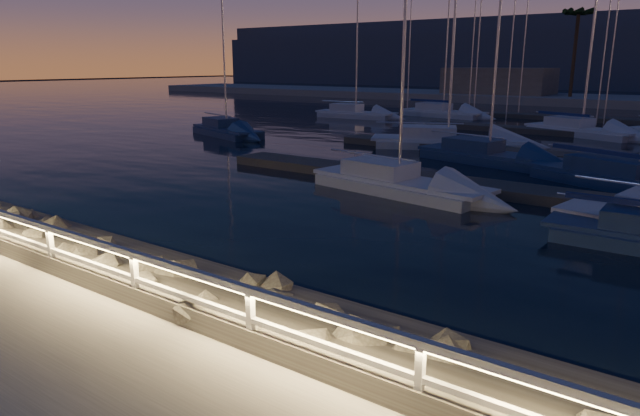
% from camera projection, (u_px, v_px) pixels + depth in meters
% --- Properties ---
extents(ground, '(400.00, 400.00, 0.00)m').
position_uv_depth(ground, '(107.00, 291.00, 11.57)').
color(ground, '#A8A297').
rests_on(ground, ground).
extents(harbor_water, '(400.00, 440.00, 0.60)m').
position_uv_depth(harbor_water, '(542.00, 152.00, 36.22)').
color(harbor_water, black).
rests_on(harbor_water, ground).
extents(guard_rail, '(44.11, 0.12, 1.06)m').
position_uv_depth(guard_rail, '(101.00, 254.00, 11.42)').
color(guard_rail, silver).
rests_on(guard_rail, ground).
extents(floating_docks, '(22.00, 36.00, 0.40)m').
position_uv_depth(floating_docks, '(548.00, 141.00, 37.08)').
color(floating_docks, '#575048').
rests_on(floating_docks, ground).
extents(palm_left, '(3.00, 3.00, 11.20)m').
position_uv_depth(palm_left, '(578.00, 16.00, 69.95)').
color(palm_left, '#4F3A25').
rests_on(palm_left, ground).
extents(distant_hills, '(230.00, 37.50, 18.00)m').
position_uv_depth(distant_hills, '(573.00, 62.00, 127.60)').
color(distant_hills, '#394559').
rests_on(distant_hills, ground).
extents(sailboat_a, '(7.68, 4.28, 12.70)m').
position_uv_depth(sailboat_a, '(226.00, 129.00, 41.38)').
color(sailboat_a, navy).
rests_on(sailboat_a, ground).
extents(sailboat_b, '(8.05, 3.44, 13.29)m').
position_uv_depth(sailboat_b, '(395.00, 181.00, 23.19)').
color(sailboat_b, silver).
rests_on(sailboat_b, ground).
extents(sailboat_f, '(8.10, 3.83, 13.31)m').
position_uv_depth(sailboat_f, '(486.00, 154.00, 30.04)').
color(sailboat_f, navy).
rests_on(sailboat_f, ground).
extents(sailboat_g, '(9.51, 6.20, 15.79)m').
position_uv_depth(sailboat_g, '(444.00, 140.00, 35.38)').
color(sailboat_g, silver).
rests_on(sailboat_g, ground).
extents(sailboat_h, '(9.35, 5.71, 15.34)m').
position_uv_depth(sailboat_h, '(632.00, 179.00, 23.73)').
color(sailboat_h, navy).
rests_on(sailboat_h, ground).
extents(sailboat_i, '(8.10, 2.96, 13.61)m').
position_uv_depth(sailboat_i, '(354.00, 113.00, 54.82)').
color(sailboat_i, silver).
rests_on(sailboat_i, ground).
extents(sailboat_j, '(8.55, 5.27, 14.17)m').
position_uv_depth(sailboat_j, '(579.00, 129.00, 41.32)').
color(sailboat_j, silver).
rests_on(sailboat_j, ground).
extents(sailboat_n, '(8.88, 3.71, 14.69)m').
position_uv_depth(sailboat_n, '(441.00, 112.00, 56.00)').
color(sailboat_n, silver).
rests_on(sailboat_n, ground).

